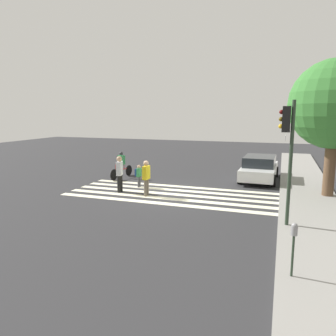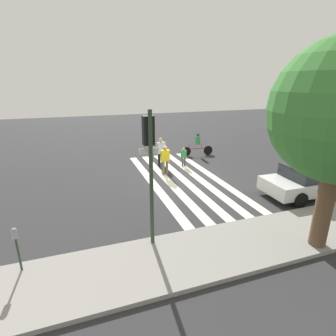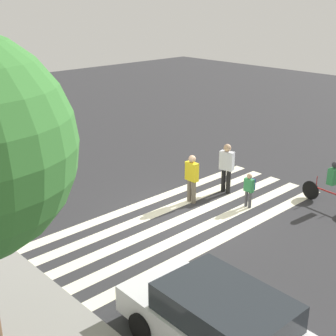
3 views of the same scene
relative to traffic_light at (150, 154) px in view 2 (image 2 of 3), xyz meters
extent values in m
plane|color=#2D2D30|center=(-3.23, -5.15, -3.03)|extent=(60.00, 60.00, 0.00)
cube|color=gray|center=(-3.23, 1.10, -2.96)|extent=(36.00, 2.50, 0.14)
cube|color=#F2EDCC|center=(-4.94, -5.15, -3.03)|extent=(0.43, 10.00, 0.01)
cube|color=#F2EDCC|center=(-4.09, -5.15, -3.03)|extent=(0.43, 10.00, 0.01)
cube|color=#F2EDCC|center=(-3.23, -5.15, -3.03)|extent=(0.43, 10.00, 0.01)
cube|color=#F2EDCC|center=(-2.38, -5.15, -3.03)|extent=(0.43, 10.00, 0.01)
cube|color=#F2EDCC|center=(-1.53, -5.15, -3.03)|extent=(0.43, 10.00, 0.01)
cylinder|color=#283828|center=(0.00, 0.13, -0.87)|extent=(0.12, 0.12, 4.33)
cube|color=black|center=(0.00, -0.08, 0.67)|extent=(0.32, 0.26, 0.84)
cube|color=silver|center=(0.00, -0.08, 0.07)|extent=(0.60, 0.02, 0.16)
sphere|color=#590F0F|center=(0.00, -0.24, 0.91)|extent=(0.15, 0.15, 0.15)
sphere|color=#59470F|center=(0.00, -0.24, 0.67)|extent=(0.15, 0.15, 0.15)
sphere|color=gold|center=(0.00, -0.24, 0.44)|extent=(0.15, 0.15, 0.15)
cylinder|color=#283828|center=(3.75, 0.21, -2.46)|extent=(0.06, 0.06, 1.15)
cylinder|color=gray|center=(3.75, 0.21, -1.78)|extent=(0.15, 0.15, 0.22)
sphere|color=gray|center=(3.75, 0.21, -1.67)|extent=(0.14, 0.14, 0.14)
cylinder|color=brown|center=(-4.89, 1.94, -1.64)|extent=(0.50, 0.50, 2.79)
cylinder|color=black|center=(-2.90, -7.68, -2.60)|extent=(0.16, 0.16, 0.86)
cylinder|color=black|center=(-2.67, -7.68, -2.60)|extent=(0.16, 0.16, 0.86)
cube|color=silver|center=(-2.78, -7.68, -1.83)|extent=(0.54, 0.34, 0.68)
sphere|color=tan|center=(-2.78, -7.68, -1.36)|extent=(0.27, 0.27, 0.27)
cylinder|color=#4C4C51|center=(-4.20, -7.24, -2.75)|extent=(0.11, 0.11, 0.57)
cylinder|color=#4C4C51|center=(-4.05, -7.24, -2.75)|extent=(0.11, 0.11, 0.57)
cube|color=#338C4C|center=(-4.12, -7.24, -2.24)|extent=(0.33, 0.16, 0.45)
sphere|color=tan|center=(-4.12, -7.24, -1.93)|extent=(0.18, 0.18, 0.18)
cube|color=navy|center=(-4.12, -7.37, -2.24)|extent=(0.25, 0.12, 0.38)
cylinder|color=#6B6051|center=(-2.65, -6.15, -2.63)|extent=(0.15, 0.15, 0.80)
cylinder|color=#6B6051|center=(-2.44, -6.15, -2.63)|extent=(0.15, 0.15, 0.80)
cube|color=yellow|center=(-2.55, -6.15, -1.91)|extent=(0.48, 0.23, 0.64)
sphere|color=tan|center=(-2.55, -6.15, -1.47)|extent=(0.25, 0.25, 0.25)
cylinder|color=black|center=(-5.20, -9.34, -2.70)|extent=(0.66, 0.11, 0.66)
cylinder|color=black|center=(-6.82, -9.16, -2.70)|extent=(0.66, 0.11, 0.66)
cube|color=maroon|center=(-6.01, -9.25, -2.52)|extent=(1.38, 0.19, 0.04)
cylinder|color=maroon|center=(-6.29, -9.22, -2.36)|extent=(0.03, 0.03, 0.32)
cylinder|color=maroon|center=(-5.40, -9.32, -2.32)|extent=(0.03, 0.03, 0.40)
cube|color=#338C4C|center=(-6.01, -9.25, -1.92)|extent=(0.28, 0.42, 0.55)
sphere|color=#333338|center=(-6.01, -9.25, -1.53)|extent=(0.22, 0.22, 0.22)
cube|color=silver|center=(-8.05, -1.34, -2.47)|extent=(4.58, 1.96, 0.61)
cube|color=#23282D|center=(-8.05, -1.34, -1.88)|extent=(2.54, 1.76, 0.56)
cylinder|color=black|center=(-6.62, -0.48, -2.71)|extent=(0.65, 0.22, 0.64)
cylinder|color=black|center=(-6.67, -2.28, -2.71)|extent=(0.65, 0.22, 0.64)
cylinder|color=black|center=(-9.49, -2.20, -2.71)|extent=(0.65, 0.22, 0.64)
camera|label=1|loc=(11.44, -0.16, 0.89)|focal=35.00mm
camera|label=2|loc=(1.92, 7.12, 2.01)|focal=28.00mm
camera|label=3|loc=(-12.66, 4.47, 3.61)|focal=50.00mm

